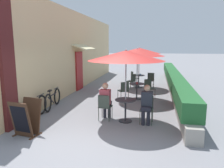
% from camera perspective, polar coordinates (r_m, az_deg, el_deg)
% --- Properties ---
extents(ground_plane, '(120.00, 120.00, 0.00)m').
position_cam_1_polar(ground_plane, '(5.75, -7.87, -15.39)').
color(ground_plane, gray).
extents(cafe_facade_wall, '(0.98, 14.62, 4.20)m').
position_cam_1_polar(cafe_facade_wall, '(12.80, -8.42, 8.40)').
color(cafe_facade_wall, '#D6B784').
rests_on(cafe_facade_wall, ground_plane).
extents(planter_hedge, '(0.60, 13.62, 1.01)m').
position_cam_1_polar(planter_hedge, '(12.29, 15.79, 0.76)').
color(planter_hedge, gray).
rests_on(planter_hedge, ground_plane).
extents(patio_table_near, '(0.68, 0.68, 0.74)m').
position_cam_1_polar(patio_table_near, '(7.12, 3.54, -5.89)').
color(patio_table_near, '#28282D').
rests_on(patio_table_near, ground_plane).
extents(patio_umbrella_near, '(2.41, 2.41, 2.35)m').
position_cam_1_polar(patio_umbrella_near, '(6.85, 3.69, 7.42)').
color(patio_umbrella_near, '#B7B7BC').
rests_on(patio_umbrella_near, ground_plane).
extents(cafe_chair_near_left, '(0.43, 0.43, 0.87)m').
position_cam_1_polar(cafe_chair_near_left, '(7.09, 9.10, -5.95)').
color(cafe_chair_near_left, '#384238').
rests_on(cafe_chair_near_left, ground_plane).
extents(seated_patron_near_left, '(0.36, 0.42, 1.25)m').
position_cam_1_polar(seated_patron_near_left, '(6.93, 9.04, -4.85)').
color(seated_patron_near_left, '#23232D').
rests_on(seated_patron_near_left, ground_plane).
extents(cafe_chair_near_right, '(0.43, 0.43, 0.87)m').
position_cam_1_polar(cafe_chair_near_right, '(7.21, -1.92, -5.53)').
color(cafe_chair_near_right, '#384238').
rests_on(cafe_chair_near_right, ground_plane).
extents(seated_patron_near_right, '(0.36, 0.42, 1.25)m').
position_cam_1_polar(seated_patron_near_right, '(7.27, -1.66, -4.01)').
color(seated_patron_near_right, '#23232D').
rests_on(seated_patron_near_right, ground_plane).
extents(patio_table_mid, '(0.68, 0.68, 0.74)m').
position_cam_1_polar(patio_table_mid, '(10.05, 6.49, -1.17)').
color(patio_table_mid, '#28282D').
rests_on(patio_table_mid, ground_plane).
extents(patio_umbrella_mid, '(2.41, 2.41, 2.35)m').
position_cam_1_polar(patio_umbrella_mid, '(9.86, 6.69, 8.22)').
color(patio_umbrella_mid, '#B7B7BC').
rests_on(patio_umbrella_mid, ground_plane).
extents(cafe_chair_mid_left, '(0.55, 0.55, 0.87)m').
position_cam_1_polar(cafe_chair_mid_left, '(10.44, 9.63, -0.73)').
color(cafe_chair_mid_left, '#384238').
rests_on(cafe_chair_mid_left, ground_plane).
extents(cafe_chair_mid_right, '(0.55, 0.55, 0.87)m').
position_cam_1_polar(cafe_chair_mid_right, '(9.69, 3.11, -1.45)').
color(cafe_chair_mid_right, '#384238').
rests_on(cafe_chair_mid_right, ground_plane).
extents(coffee_cup_mid, '(0.07, 0.07, 0.09)m').
position_cam_1_polar(coffee_cup_mid, '(9.89, 6.60, 0.30)').
color(coffee_cup_mid, '#B73D3D').
rests_on(coffee_cup_mid, patio_table_mid).
extents(patio_table_far, '(0.68, 0.68, 0.74)m').
position_cam_1_polar(patio_table_far, '(12.82, 6.98, 1.29)').
color(patio_table_far, '#28282D').
rests_on(patio_table_far, ground_plane).
extents(patio_umbrella_far, '(2.41, 2.41, 2.35)m').
position_cam_1_polar(patio_umbrella_far, '(12.67, 7.14, 8.64)').
color(patio_umbrella_far, '#B7B7BC').
rests_on(patio_umbrella_far, ground_plane).
extents(cafe_chair_far_left, '(0.44, 0.44, 0.87)m').
position_cam_1_polar(cafe_chair_far_left, '(12.79, 10.05, 1.26)').
color(cafe_chair_far_left, '#384238').
rests_on(cafe_chair_far_left, ground_plane).
extents(cafe_chair_far_right, '(0.53, 0.53, 0.87)m').
position_cam_1_polar(cafe_chair_far_right, '(13.43, 5.68, 1.79)').
color(cafe_chair_far_right, '#384238').
rests_on(cafe_chair_far_right, ground_plane).
extents(cafe_chair_far_back, '(0.56, 0.56, 0.87)m').
position_cam_1_polar(cafe_chair_far_back, '(12.26, 5.20, 0.99)').
color(cafe_chair_far_back, '#384238').
rests_on(cafe_chair_far_back, ground_plane).
extents(coffee_cup_far, '(0.07, 0.07, 0.09)m').
position_cam_1_polar(coffee_cup_far, '(12.73, 7.38, 2.50)').
color(coffee_cup_far, teal).
rests_on(coffee_cup_far, patio_table_far).
extents(bicycle_leaning, '(0.11, 1.76, 0.79)m').
position_cam_1_polar(bicycle_leaning, '(7.81, -19.72, -6.07)').
color(bicycle_leaning, black).
rests_on(bicycle_leaning, ground_plane).
extents(bicycle_second, '(0.27, 1.74, 0.78)m').
position_cam_1_polar(bicycle_second, '(8.94, -15.22, -3.82)').
color(bicycle_second, black).
rests_on(bicycle_second, ground_plane).
extents(menu_board, '(0.71, 0.73, 1.00)m').
position_cam_1_polar(menu_board, '(6.50, -21.52, -8.24)').
color(menu_board, '#422819').
rests_on(menu_board, ground_plane).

